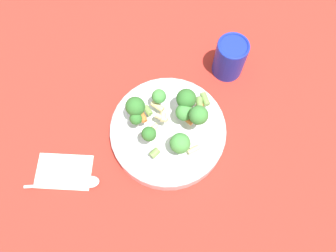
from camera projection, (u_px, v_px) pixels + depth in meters
ground_plane at (168, 135)px, 0.75m from camera, size 3.00×3.00×0.00m
bowl at (168, 131)px, 0.73m from camera, size 0.26×0.26×0.04m
pasta_salad at (171, 116)px, 0.67m from camera, size 0.18×0.16×0.09m
cup at (230, 58)px, 0.77m from camera, size 0.07×0.07×0.10m
napkin at (64, 171)px, 0.72m from camera, size 0.12×0.08×0.01m
spoon at (76, 183)px, 0.70m from camera, size 0.16×0.04×0.01m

